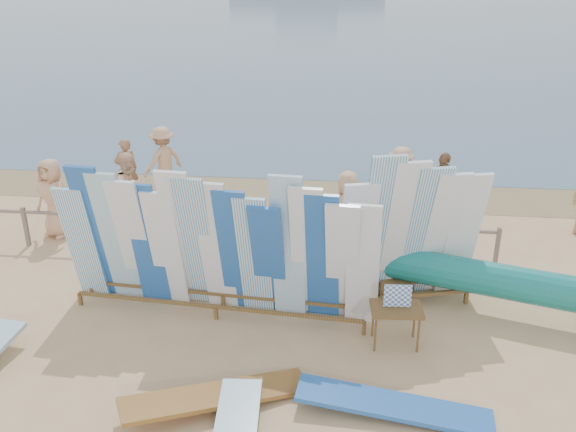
# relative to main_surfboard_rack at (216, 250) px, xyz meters

# --- Properties ---
(ground) EXTENTS (160.00, 160.00, 0.00)m
(ground) POSITION_rel_main_surfboard_rack_xyz_m (-0.78, -0.71, -1.23)
(ground) COLOR tan
(ground) RESTS_ON ground
(wet_sand_strip) EXTENTS (40.00, 2.60, 0.01)m
(wet_sand_strip) POSITION_rel_main_surfboard_rack_xyz_m (-0.78, 6.49, -1.23)
(wet_sand_strip) COLOR olive
(wet_sand_strip) RESTS_ON ground
(fence) EXTENTS (12.08, 0.08, 0.90)m
(fence) POSITION_rel_main_surfboard_rack_xyz_m (-0.78, 2.29, -0.60)
(fence) COLOR #7A695C
(fence) RESTS_ON ground
(main_surfboard_rack) EXTENTS (5.56, 1.15, 2.74)m
(main_surfboard_rack) POSITION_rel_main_surfboard_rack_xyz_m (0.00, 0.00, 0.00)
(main_surfboard_rack) COLOR brown
(main_surfboard_rack) RESTS_ON ground
(side_surfboard_rack) EXTENTS (2.64, 1.32, 2.95)m
(side_surfboard_rack) POSITION_rel_main_surfboard_rack_xyz_m (3.31, 0.73, 0.09)
(side_surfboard_rack) COLOR brown
(side_surfboard_rack) RESTS_ON ground
(outrigger_canoe) EXTENTS (6.78, 2.55, 0.98)m
(outrigger_canoe) POSITION_rel_main_surfboard_rack_xyz_m (5.00, 0.44, -0.60)
(outrigger_canoe) COLOR brown
(outrigger_canoe) RESTS_ON ground
(vendor_table) EXTENTS (0.86, 0.63, 1.09)m
(vendor_table) POSITION_rel_main_surfboard_rack_xyz_m (3.05, -0.64, -0.87)
(vendor_table) COLOR brown
(vendor_table) RESTS_ON ground
(flat_board_c) EXTENTS (2.63, 1.79, 0.35)m
(flat_board_c) POSITION_rel_main_surfboard_rack_xyz_m (0.51, -2.43, -1.23)
(flat_board_c) COLOR olive
(flat_board_c) RESTS_ON ground
(flat_board_d) EXTENTS (2.74, 0.82, 0.27)m
(flat_board_d) POSITION_rel_main_surfboard_rack_xyz_m (2.95, -2.33, -1.23)
(flat_board_d) COLOR #2259AC
(flat_board_d) RESTS_ON ground
(beach_chair_left) EXTENTS (0.85, 0.86, 0.96)m
(beach_chair_left) POSITION_rel_main_surfboard_rack_xyz_m (-0.93, 2.82, -0.95)
(beach_chair_left) COLOR red
(beach_chair_left) RESTS_ON ground
(beach_chair_right) EXTENTS (0.57, 0.58, 0.77)m
(beach_chair_right) POSITION_rel_main_surfboard_rack_xyz_m (-0.42, 3.43, -1.00)
(beach_chair_right) COLOR red
(beach_chair_right) RESTS_ON ground
(stroller) EXTENTS (0.53, 0.75, 1.01)m
(stroller) POSITION_rel_main_surfboard_rack_xyz_m (2.32, 3.50, -0.83)
(stroller) COLOR red
(stroller) RESTS_ON ground
(beachgoer_2) EXTENTS (0.75, 0.97, 1.80)m
(beachgoer_2) POSITION_rel_main_surfboard_rack_xyz_m (-2.84, 3.62, -0.33)
(beachgoer_2) COLOR beige
(beachgoer_2) RESTS_ON ground
(beachgoer_1) EXTENTS (0.68, 0.61, 1.64)m
(beachgoer_1) POSITION_rel_main_surfboard_rack_xyz_m (-3.57, 5.32, -0.41)
(beachgoer_1) COLOR #8C6042
(beachgoer_1) RESTS_ON ground
(beachgoer_3) EXTENTS (1.09, 1.24, 1.83)m
(beachgoer_3) POSITION_rel_main_surfboard_rack_xyz_m (-2.76, 5.88, -0.31)
(beachgoer_3) COLOR tan
(beachgoer_3) RESTS_ON ground
(beachgoer_6) EXTENTS (0.88, 0.44, 1.77)m
(beachgoer_6) POSITION_rel_main_surfboard_rack_xyz_m (2.18, 2.89, -0.35)
(beachgoer_6) COLOR tan
(beachgoer_6) RESTS_ON ground
(beachgoer_9) EXTENTS (1.21, 0.83, 1.73)m
(beachgoer_9) POSITION_rel_main_surfboard_rack_xyz_m (3.41, 5.01, -0.37)
(beachgoer_9) COLOR tan
(beachgoer_9) RESTS_ON ground
(beachgoer_8) EXTENTS (0.73, 0.94, 1.74)m
(beachgoer_8) POSITION_rel_main_surfboard_rack_xyz_m (3.37, 3.28, -0.36)
(beachgoer_8) COLOR beige
(beachgoer_8) RESTS_ON ground
(beachgoer_0) EXTENTS (0.98, 0.71, 1.82)m
(beachgoer_0) POSITION_rel_main_surfboard_rack_xyz_m (-4.36, 2.89, -0.32)
(beachgoer_0) COLOR tan
(beachgoer_0) RESTS_ON ground
(beachgoer_10) EXTENTS (0.88, 1.05, 1.67)m
(beachgoer_10) POSITION_rel_main_surfboard_rack_xyz_m (4.41, 4.83, -0.40)
(beachgoer_10) COLOR #8C6042
(beachgoer_10) RESTS_ON ground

